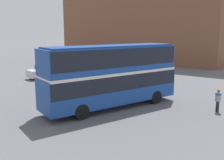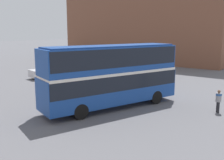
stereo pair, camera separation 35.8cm
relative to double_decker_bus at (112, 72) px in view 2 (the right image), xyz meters
The scene contains 5 objects.
ground_plane 2.75m from the double_decker_bus, 123.52° to the left, with size 240.00×240.00×0.00m, color #5B5B60.
building_row_right 32.23m from the double_decker_bus, 26.08° to the left, with size 9.37×31.55×14.97m.
double_decker_bus is the anchor object (origin of this frame).
pedestrian_foreground 7.80m from the double_decker_bus, 63.30° to the right, with size 0.56×0.56×1.64m.
parked_car_kerb_near 14.94m from the double_decker_bus, 68.89° to the left, with size 4.43×2.69×1.61m.
Camera 2 is at (-15.07, -11.89, 5.75)m, focal length 42.00 mm.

